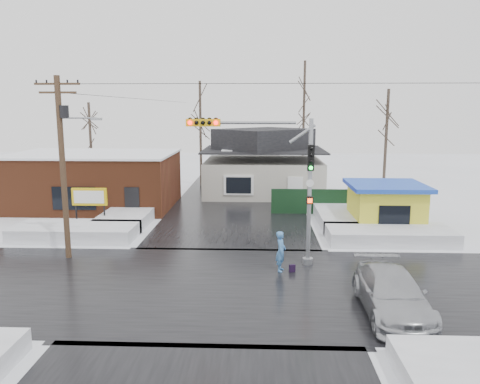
{
  "coord_description": "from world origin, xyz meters",
  "views": [
    {
      "loc": [
        1.59,
        -18.85,
        7.46
      ],
      "look_at": [
        0.59,
        5.98,
        3.0
      ],
      "focal_mm": 35.0,
      "sensor_mm": 36.0,
      "label": 1
    }
  ],
  "objects_px": {
    "marquee_sign": "(89,198)",
    "utility_pole": "(63,157)",
    "traffic_signal": "(277,171)",
    "pedestrian": "(281,252)",
    "kiosk": "(385,206)",
    "car": "(392,294)"
  },
  "relations": [
    {
      "from": "traffic_signal",
      "to": "pedestrian",
      "type": "height_order",
      "value": "traffic_signal"
    },
    {
      "from": "utility_pole",
      "to": "car",
      "type": "relative_size",
      "value": 1.69
    },
    {
      "from": "utility_pole",
      "to": "car",
      "type": "xyz_separation_m",
      "value": [
        14.43,
        -5.96,
        -4.34
      ]
    },
    {
      "from": "traffic_signal",
      "to": "car",
      "type": "height_order",
      "value": "traffic_signal"
    },
    {
      "from": "car",
      "to": "traffic_signal",
      "type": "bearing_deg",
      "value": 127.33
    },
    {
      "from": "marquee_sign",
      "to": "kiosk",
      "type": "bearing_deg",
      "value": 1.55
    },
    {
      "from": "marquee_sign",
      "to": "kiosk",
      "type": "relative_size",
      "value": 0.55
    },
    {
      "from": "traffic_signal",
      "to": "marquee_sign",
      "type": "bearing_deg",
      "value": 150.28
    },
    {
      "from": "pedestrian",
      "to": "marquee_sign",
      "type": "bearing_deg",
      "value": 66.84
    },
    {
      "from": "traffic_signal",
      "to": "pedestrian",
      "type": "distance_m",
      "value": 3.75
    },
    {
      "from": "utility_pole",
      "to": "marquee_sign",
      "type": "bearing_deg",
      "value": 100.13
    },
    {
      "from": "utility_pole",
      "to": "marquee_sign",
      "type": "relative_size",
      "value": 3.53
    },
    {
      "from": "pedestrian",
      "to": "kiosk",
      "type": "bearing_deg",
      "value": -30.57
    },
    {
      "from": "marquee_sign",
      "to": "kiosk",
      "type": "height_order",
      "value": "kiosk"
    },
    {
      "from": "utility_pole",
      "to": "car",
      "type": "height_order",
      "value": "utility_pole"
    },
    {
      "from": "utility_pole",
      "to": "kiosk",
      "type": "relative_size",
      "value": 1.96
    },
    {
      "from": "marquee_sign",
      "to": "pedestrian",
      "type": "relative_size",
      "value": 1.35
    },
    {
      "from": "marquee_sign",
      "to": "kiosk",
      "type": "distance_m",
      "value": 18.51
    },
    {
      "from": "car",
      "to": "utility_pole",
      "type": "bearing_deg",
      "value": 158.04
    },
    {
      "from": "car",
      "to": "pedestrian",
      "type": "bearing_deg",
      "value": 131.76
    },
    {
      "from": "marquee_sign",
      "to": "utility_pole",
      "type": "bearing_deg",
      "value": -79.87
    },
    {
      "from": "pedestrian",
      "to": "car",
      "type": "relative_size",
      "value": 0.35
    }
  ]
}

